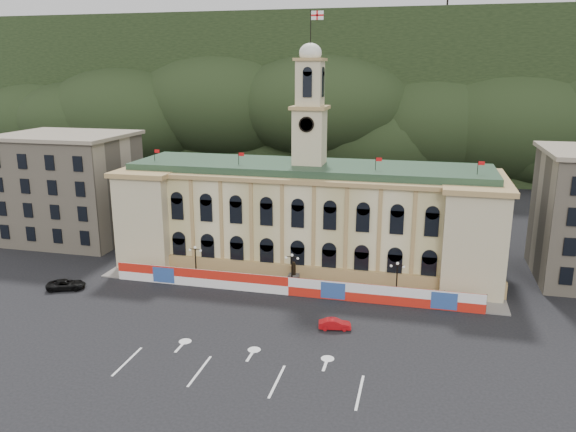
% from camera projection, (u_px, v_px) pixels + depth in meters
% --- Properties ---
extents(ground, '(260.00, 260.00, 0.00)m').
position_uv_depth(ground, '(256.00, 348.00, 60.75)').
color(ground, black).
rests_on(ground, ground).
extents(lane_markings, '(26.00, 10.00, 0.02)m').
position_uv_depth(lane_markings, '(241.00, 371.00, 56.05)').
color(lane_markings, white).
rests_on(lane_markings, ground).
extents(hill_ridge, '(230.00, 80.00, 64.00)m').
position_uv_depth(hill_ridge, '(372.00, 102.00, 170.33)').
color(hill_ridge, black).
rests_on(hill_ridge, ground).
extents(city_hall, '(56.20, 17.60, 37.10)m').
position_uv_depth(city_hall, '(308.00, 215.00, 84.70)').
color(city_hall, beige).
rests_on(city_hall, ground).
extents(side_building_left, '(21.00, 17.00, 18.60)m').
position_uv_depth(side_building_left, '(70.00, 187.00, 97.34)').
color(side_building_left, tan).
rests_on(side_building_left, ground).
extents(hoarding_fence, '(50.00, 0.44, 2.50)m').
position_uv_depth(hoarding_fence, '(289.00, 286.00, 74.57)').
color(hoarding_fence, red).
rests_on(hoarding_fence, ground).
extents(pavement, '(56.00, 5.50, 0.16)m').
position_uv_depth(pavement, '(293.00, 287.00, 77.40)').
color(pavement, slate).
rests_on(pavement, ground).
extents(statue, '(1.40, 1.40, 3.72)m').
position_uv_depth(statue, '(294.00, 279.00, 77.35)').
color(statue, '#595651').
rests_on(statue, ground).
extents(lamp_left, '(1.96, 0.44, 5.15)m').
position_uv_depth(lamp_left, '(196.00, 260.00, 79.16)').
color(lamp_left, black).
rests_on(lamp_left, ground).
extents(lamp_center, '(1.96, 0.44, 5.15)m').
position_uv_depth(lamp_center, '(292.00, 268.00, 75.93)').
color(lamp_center, black).
rests_on(lamp_center, ground).
extents(lamp_right, '(1.96, 0.44, 5.15)m').
position_uv_depth(lamp_right, '(397.00, 277.00, 72.70)').
color(lamp_right, black).
rests_on(lamp_right, ground).
extents(red_sedan, '(2.64, 4.22, 1.24)m').
position_uv_depth(red_sedan, '(335.00, 324.00, 64.90)').
color(red_sedan, '#B30C11').
rests_on(red_sedan, ground).
extents(black_suv, '(5.89, 6.68, 1.40)m').
position_uv_depth(black_suv, '(66.00, 285.00, 76.58)').
color(black_suv, black).
rests_on(black_suv, ground).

